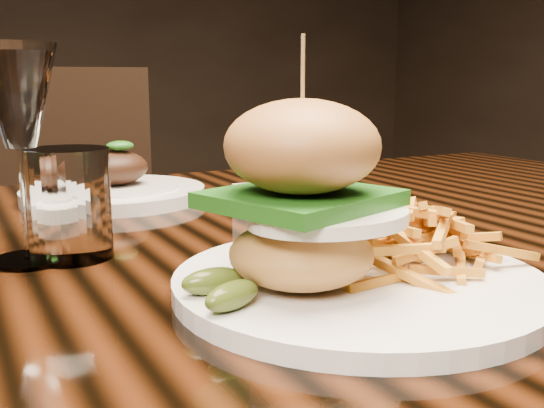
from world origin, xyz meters
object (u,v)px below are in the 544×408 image
burger_plate (349,233)px  far_dish (114,189)px  wine_glass (18,103)px  chair_far (61,241)px  dining_table (256,288)px

burger_plate → far_dish: bearing=90.6°
wine_glass → chair_far: wine_glass is taller
burger_plate → wine_glass: 0.32m
burger_plate → chair_far: burger_plate is taller
dining_table → chair_far: 0.90m
burger_plate → far_dish: 0.50m
far_dish → chair_far: chair_far is taller
dining_table → far_dish: (-0.11, 0.24, 0.09)m
wine_glass → chair_far: bearing=79.3°
wine_glass → far_dish: (0.15, 0.28, -0.13)m
dining_table → wine_glass: size_ratio=7.89×
dining_table → far_dish: size_ratio=6.21×
burger_plate → chair_far: (-0.04, 1.14, -0.26)m
dining_table → burger_plate: size_ratio=5.30×
dining_table → burger_plate: burger_plate is taller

